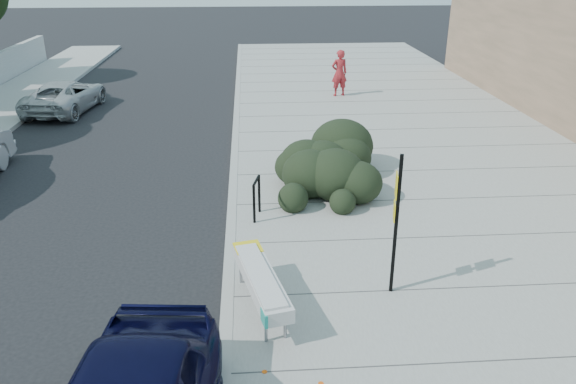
# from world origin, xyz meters

# --- Properties ---
(ground) EXTENTS (120.00, 120.00, 0.00)m
(ground) POSITION_xyz_m (0.00, 0.00, 0.00)
(ground) COLOR black
(ground) RESTS_ON ground
(sidewalk_near) EXTENTS (11.20, 50.00, 0.15)m
(sidewalk_near) POSITION_xyz_m (5.60, 5.00, 0.07)
(sidewalk_near) COLOR gray
(sidewalk_near) RESTS_ON ground
(curb_near) EXTENTS (0.22, 50.00, 0.17)m
(curb_near) POSITION_xyz_m (0.00, 5.00, 0.08)
(curb_near) COLOR #9E9E99
(curb_near) RESTS_ON ground
(bench) EXTENTS (1.00, 2.44, 0.72)m
(bench) POSITION_xyz_m (0.60, -0.37, 0.72)
(bench) COLOR gray
(bench) RESTS_ON sidewalk_near
(bike_rack) EXTENTS (0.19, 0.64, 0.95)m
(bike_rack) POSITION_xyz_m (0.60, 3.28, 0.72)
(bike_rack) COLOR black
(bike_rack) RESTS_ON sidewalk_near
(sign_post) EXTENTS (0.13, 0.30, 2.64)m
(sign_post) POSITION_xyz_m (2.96, 0.00, 1.65)
(sign_post) COLOR black
(sign_post) RESTS_ON sidewalk_near
(hedge) EXTENTS (2.24, 4.28, 1.58)m
(hedge) POSITION_xyz_m (2.42, 5.42, 0.94)
(hedge) COLOR black
(hedge) RESTS_ON sidewalk_near
(suv_silver) EXTENTS (2.60, 4.66, 1.23)m
(suv_silver) POSITION_xyz_m (-6.75, 13.86, 0.62)
(suv_silver) COLOR #ACAFB1
(suv_silver) RESTS_ON ground
(pedestrian) EXTENTS (0.79, 0.61, 1.94)m
(pedestrian) POSITION_xyz_m (4.35, 15.08, 1.12)
(pedestrian) COLOR maroon
(pedestrian) RESTS_ON sidewalk_near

